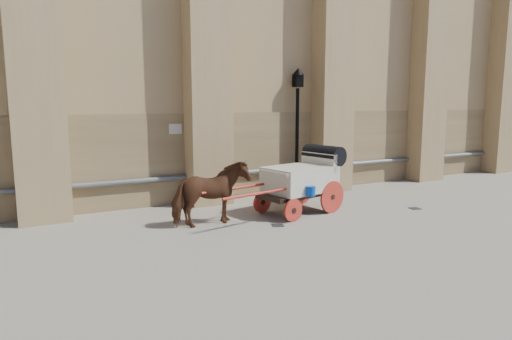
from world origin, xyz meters
TOP-DOWN VIEW (x-y plane):
  - ground at (0.00, 0.00)m, footprint 90.00×90.00m
  - horse at (-1.99, 1.02)m, footprint 2.15×1.07m
  - carriage at (1.16, 1.20)m, footprint 4.74×2.12m
  - street_lamp at (2.49, 3.67)m, footprint 0.43×0.43m
  - drain_grate_near at (-0.37, 0.16)m, footprint 0.41×0.41m
  - drain_grate_far at (4.51, -0.16)m, footprint 0.37×0.37m

SIDE VIEW (x-z plane):
  - ground at x=0.00m, z-range 0.00..0.00m
  - drain_grate_near at x=-0.37m, z-range 0.00..0.01m
  - drain_grate_far at x=4.51m, z-range 0.00..0.01m
  - horse at x=-1.99m, z-range 0.00..1.77m
  - carriage at x=1.16m, z-range 0.08..2.09m
  - street_lamp at x=2.49m, z-range 0.16..4.72m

